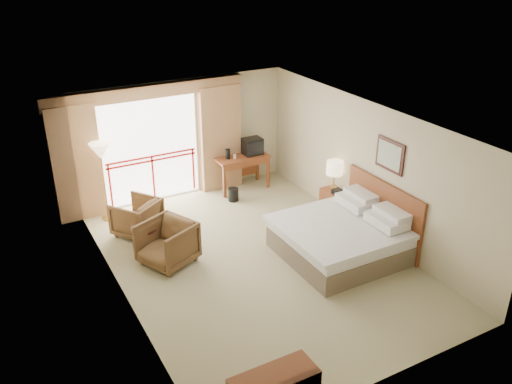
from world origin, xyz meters
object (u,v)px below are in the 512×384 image
bed (342,237)px  side_table (145,236)px  tv (253,146)px  wastebasket (233,195)px  nightstand (334,203)px  armchair_near (169,263)px  desk (240,163)px  armchair_far (138,233)px  floor_lamp (101,154)px  table_lamp (335,168)px

bed → side_table: (-3.24, 1.86, -0.00)m
tv → wastebasket: bearing=-146.1°
nightstand → armchair_near: (-3.82, -0.07, -0.31)m
desk → armchair_far: bearing=-159.8°
armchair_near → floor_lamp: 2.78m
nightstand → armchair_far: nightstand is taller
wastebasket → floor_lamp: floor_lamp is taller
bed → armchair_near: bearing=156.2°
desk → side_table: bearing=-147.7°
wastebasket → desk: bearing=49.8°
wastebasket → armchair_far: armchair_far is taller
bed → floor_lamp: bearing=134.0°
table_lamp → bed: bearing=-120.1°
bed → wastebasket: 3.20m
tv → armchair_far: bearing=-162.6°
tv → floor_lamp: size_ratio=0.25×
nightstand → armchair_far: 4.19m
table_lamp → side_table: size_ratio=1.14×
desk → wastebasket: size_ratio=4.24×
table_lamp → tv: bearing=109.9°
table_lamp → floor_lamp: bearing=153.2°
bed → table_lamp: table_lamp is taller
nightstand → desk: desk is taller
table_lamp → armchair_far: bearing=162.8°
bed → nightstand: bed is taller
side_table → floor_lamp: (-0.26, 1.76, 1.11)m
bed → armchair_far: size_ratio=2.56×
side_table → floor_lamp: 2.09m
side_table → nightstand: bearing=-6.6°
bed → tv: bearing=89.3°
wastebasket → armchair_far: 2.45m
tv → side_table: (-3.28, -1.76, -0.65)m
tv → armchair_far: tv is taller
tv → armchair_near: 3.94m
floor_lamp → wastebasket: bearing=-10.5°
wastebasket → armchair_far: size_ratio=0.36×
bed → tv: size_ratio=4.84×
nightstand → desk: (-1.09, 2.29, 0.34)m
table_lamp → wastebasket: size_ratio=2.08×
table_lamp → armchair_near: table_lamp is taller
wastebasket → side_table: 2.80m
armchair_far → tv: bearing=161.9°
armchair_near → side_table: size_ratio=1.65×
table_lamp → armchair_far: (-3.98, 1.23, -1.10)m
nightstand → floor_lamp: bearing=151.0°
tv → side_table: 3.78m
side_table → desk: bearing=31.4°
floor_lamp → side_table: bearing=-81.7°
armchair_near → nightstand: bearing=66.7°
desk → armchair_far: (-2.89, -1.01, -0.64)m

